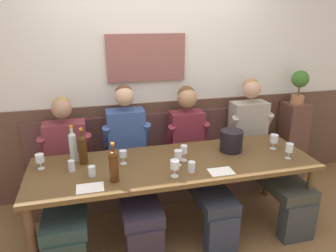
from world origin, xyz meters
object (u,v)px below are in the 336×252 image
object	(u,v)px
wine_bottle_clear_water	(73,146)
dining_table	(174,169)
wine_glass_mid_left	(175,165)
water_tumbler_left	(72,166)
wine_glass_near_bucket	(123,155)
water_tumbler_center	(92,171)
wall_bench	(159,173)
wine_glass_left_end	(40,159)
person_center_right_seat	(195,153)
potted_plant	(300,84)
wine_bottle_green_tall	(114,165)
wine_glass_by_bottle	(274,139)
water_tumbler_right	(192,167)
wine_glass_mid_right	(184,150)
wine_glass_right_end	(289,149)
ice_bucket	(231,141)
person_center_left_seat	(261,146)
wine_bottle_amber_mid	(83,148)
person_left_seat	(131,159)
wine_glass_center_front	(178,155)
person_right_seat	(66,172)

from	to	relation	value
wine_bottle_clear_water	dining_table	bearing A→B (deg)	-16.07
wine_glass_mid_left	water_tumbler_left	world-z (taller)	wine_glass_mid_left
wine_glass_near_bucket	water_tumbler_center	xyz separation A→B (m)	(-0.28, -0.17, -0.04)
wall_bench	wine_glass_left_end	xyz separation A→B (m)	(-1.16, -0.50, 0.55)
person_center_right_seat	potted_plant	xyz separation A→B (m)	(1.42, 0.38, 0.58)
wine_bottle_green_tall	wine_glass_by_bottle	size ratio (longest dim) A/B	2.26
person_center_right_seat	water_tumbler_right	xyz separation A→B (m)	(-0.22, -0.54, 0.14)
wine_glass_mid_right	wine_glass_mid_left	distance (m)	0.31
wine_glass_right_end	wine_glass_mid_right	distance (m)	0.98
ice_bucket	potted_plant	size ratio (longest dim) A/B	0.55
wine_glass_near_bucket	potted_plant	world-z (taller)	potted_plant
ice_bucket	wine_glass_mid_right	xyz separation A→B (m)	(-0.51, -0.10, -0.00)
person_center_left_seat	wine_bottle_amber_mid	size ratio (longest dim) A/B	3.92
wall_bench	potted_plant	world-z (taller)	potted_plant
wine_glass_left_end	potted_plant	world-z (taller)	potted_plant
wine_glass_mid_left	water_tumbler_center	world-z (taller)	wine_glass_mid_left
wine_bottle_clear_water	wine_glass_mid_right	size ratio (longest dim) A/B	2.30
ice_bucket	wine_glass_left_end	world-z (taller)	ice_bucket
wine_glass_left_end	potted_plant	xyz separation A→B (m)	(2.89, 0.54, 0.40)
person_center_right_seat	dining_table	bearing A→B (deg)	-134.45
wine_bottle_green_tall	person_center_left_seat	bearing A→B (deg)	18.32
wine_glass_by_bottle	person_left_seat	bearing A→B (deg)	168.69
wine_bottle_amber_mid	water_tumbler_right	size ratio (longest dim) A/B	3.59
wine_glass_by_bottle	water_tumbler_center	size ratio (longest dim) A/B	1.66
ice_bucket	water_tumbler_right	size ratio (longest dim) A/B	2.34
wine_glass_near_bucket	water_tumbler_left	world-z (taller)	wine_glass_near_bucket
person_center_left_seat	water_tumbler_right	bearing A→B (deg)	-151.02
wine_bottle_green_tall	wine_glass_mid_left	world-z (taller)	wine_bottle_green_tall
wine_bottle_clear_water	water_tumbler_center	distance (m)	0.39
person_left_seat	wine_glass_center_front	bearing A→B (deg)	-46.78
wine_bottle_green_tall	wine_bottle_amber_mid	distance (m)	0.46
wine_glass_by_bottle	water_tumbler_left	size ratio (longest dim) A/B	1.53
wine_bottle_amber_mid	water_tumbler_right	bearing A→B (deg)	-23.88
wine_glass_mid_left	wine_glass_center_front	bearing A→B (deg)	66.16
wine_glass_right_end	wine_glass_by_bottle	size ratio (longest dim) A/B	1.00
potted_plant	water_tumbler_left	bearing A→B (deg)	-166.18
person_left_seat	person_right_seat	bearing A→B (deg)	-177.29
person_right_seat	water_tumbler_right	size ratio (longest dim) A/B	13.18
wine_glass_by_bottle	wine_glass_mid_left	size ratio (longest dim) A/B	1.01
person_left_seat	wine_glass_center_front	world-z (taller)	person_left_seat
wine_bottle_amber_mid	wine_glass_left_end	bearing A→B (deg)	-178.00
person_left_seat	wine_bottle_clear_water	distance (m)	0.58
wine_glass_by_bottle	water_tumbler_center	distance (m)	1.78
wine_bottle_clear_water	water_tumbler_right	bearing A→B (deg)	-25.99
wine_glass_left_end	water_tumbler_center	size ratio (longest dim) A/B	1.52
wine_bottle_clear_water	water_tumbler_center	bearing A→B (deg)	-66.13
wine_bottle_green_tall	wine_glass_by_bottle	world-z (taller)	wine_bottle_green_tall
wine_bottle_green_tall	wine_glass_by_bottle	distance (m)	1.62
dining_table	person_center_left_seat	bearing A→B (deg)	16.80
wine_glass_left_end	wine_glass_mid_right	bearing A→B (deg)	-6.84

